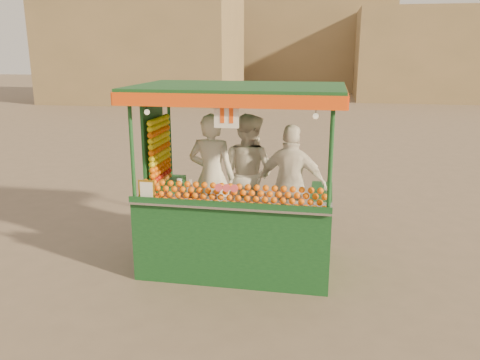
% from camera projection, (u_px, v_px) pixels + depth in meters
% --- Properties ---
extents(ground, '(90.00, 90.00, 0.00)m').
position_uv_depth(ground, '(240.00, 261.00, 6.67)').
color(ground, brown).
rests_on(ground, ground).
extents(building_left, '(10.00, 6.00, 6.00)m').
position_uv_depth(building_left, '(144.00, 45.00, 26.45)').
color(building_left, '#8E7451').
rests_on(building_left, ground).
extents(building_right, '(9.00, 6.00, 5.00)m').
position_uv_depth(building_right, '(437.00, 55.00, 27.58)').
color(building_right, '#8E7451').
rests_on(building_right, ground).
extents(building_center, '(14.00, 7.00, 7.00)m').
position_uv_depth(building_center, '(289.00, 39.00, 34.59)').
color(building_center, '#8E7451').
rests_on(building_center, ground).
extents(juice_cart, '(2.62, 1.70, 2.38)m').
position_uv_depth(juice_cart, '(232.00, 211.00, 6.30)').
color(juice_cart, '#113E1C').
rests_on(juice_cart, ground).
extents(vendor_left, '(0.65, 0.44, 1.72)m').
position_uv_depth(vendor_left, '(212.00, 177.00, 6.57)').
color(vendor_left, silver).
rests_on(vendor_left, ground).
extents(vendor_middle, '(1.01, 0.92, 1.68)m').
position_uv_depth(vendor_middle, '(248.00, 173.00, 6.84)').
color(vendor_middle, white).
rests_on(vendor_middle, ground).
extents(vendor_right, '(0.98, 0.51, 1.60)m').
position_uv_depth(vendor_right, '(291.00, 185.00, 6.40)').
color(vendor_right, white).
rests_on(vendor_right, ground).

